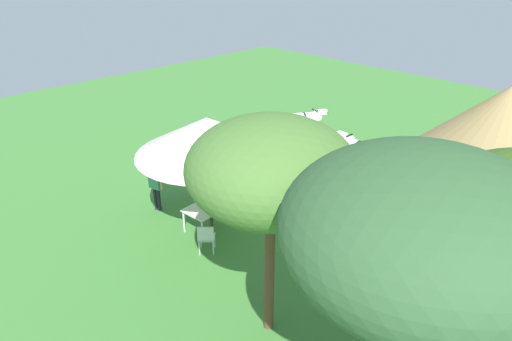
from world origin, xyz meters
TOP-DOWN VIEW (x-y plane):
  - ground_plane at (0.00, 0.00)m, footprint 36.00×36.00m
  - thatched_hut at (-3.01, 5.98)m, footprint 5.16×5.16m
  - shade_umbrella at (3.39, 0.53)m, footprint 4.03×4.03m
  - patio_dining_table at (3.39, 0.53)m, footprint 1.63×1.03m
  - patio_chair_east_end at (4.33, 1.46)m, footprint 0.61×0.61m
  - patio_chair_near_lawn at (2.42, -0.35)m, footprint 0.61×0.61m
  - guest_beside_umbrella at (2.39, -1.10)m, footprint 0.38×0.50m
  - guest_behind_table at (3.99, -1.42)m, footprint 0.28×0.56m
  - standing_watcher at (-1.62, -1.96)m, footprint 0.31×0.58m
  - striped_lounge_chair at (-0.46, 2.25)m, footprint 0.70×0.91m
  - zebra_nearest_camera at (-2.71, 1.71)m, footprint 0.64×2.17m
  - zebra_by_umbrella at (-3.44, -1.98)m, footprint 2.02×1.51m
  - acacia_tree_right_background at (5.61, 7.70)m, footprint 3.72×3.72m
  - acacia_tree_far_lawn at (5.08, 4.54)m, footprint 3.21×3.21m

SIDE VIEW (x-z plane):
  - ground_plane at x=0.00m, z-range 0.00..0.00m
  - striped_lounge_chair at x=-0.46m, z-range -0.06..0.56m
  - patio_chair_east_end at x=4.33m, z-range 0.07..0.97m
  - patio_chair_near_lawn at x=2.42m, z-range 0.07..0.97m
  - patio_dining_table at x=3.39m, z-range 0.29..1.03m
  - guest_beside_umbrella at x=2.39m, z-range 0.16..1.72m
  - guest_behind_table at x=3.99m, z-range 0.16..1.75m
  - zebra_nearest_camera at x=-2.71m, z-range 0.21..1.72m
  - zebra_by_umbrella at x=-3.44m, z-range 0.22..1.72m
  - standing_watcher at x=-1.62m, z-range 0.17..1.82m
  - thatched_hut at x=-3.01m, z-range 0.18..4.37m
  - shade_umbrella at x=3.39m, z-range 1.20..4.66m
  - acacia_tree_far_lawn at x=5.08m, z-range 1.44..6.27m
  - acacia_tree_right_background at x=5.61m, z-range 1.53..6.87m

